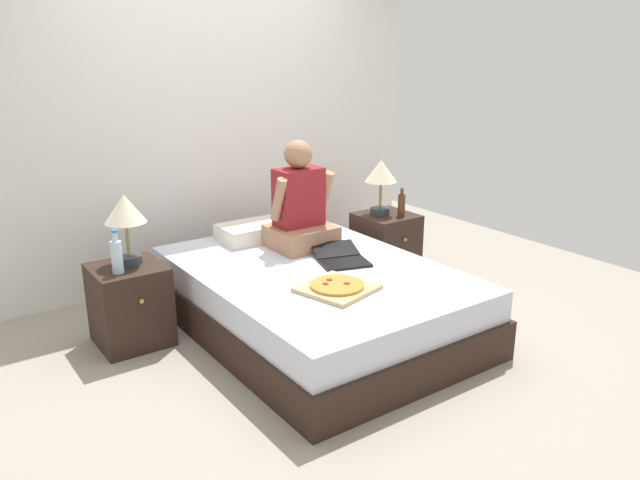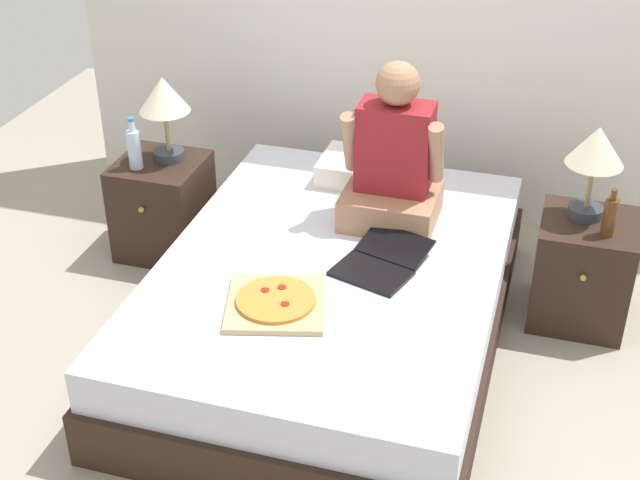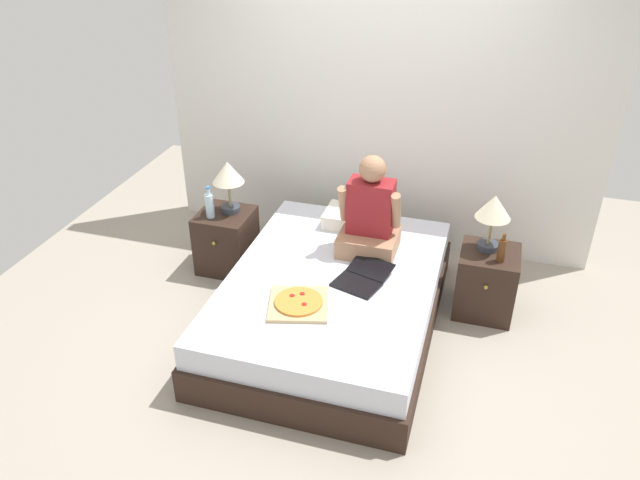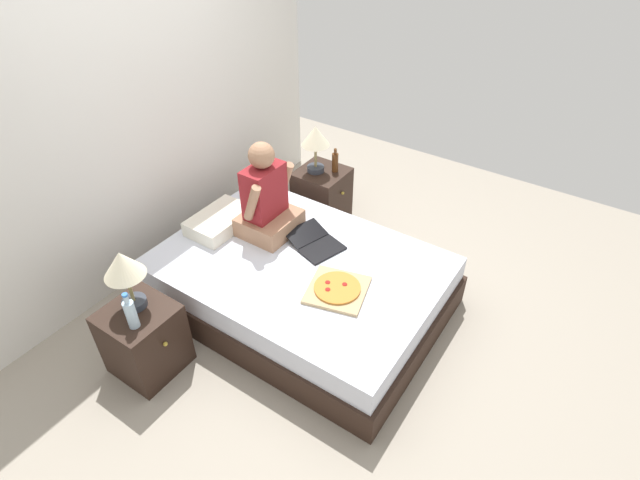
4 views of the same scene
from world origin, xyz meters
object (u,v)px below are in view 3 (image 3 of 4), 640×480
Objects in this scene: pizza_box at (299,303)px; bed at (332,301)px; person_seated at (370,217)px; laptop at (361,279)px; water_bottle at (210,205)px; beer_bottle at (502,250)px; lamp_on_right_nightstand at (493,211)px; nightstand_left at (227,240)px; nightstand_right at (486,282)px; lamp_on_left_nightstand at (228,176)px.

bed is at bearing 73.52° from pizza_box.
laptop is (0.05, -0.44, -0.27)m from person_seated.
water_bottle is 2.33m from beer_bottle.
bed is 1.36m from lamp_on_right_nightstand.
nightstand_left is 0.68× the size of person_seated.
nightstand_right is 1.08× the size of pizza_box.
lamp_on_left_nightstand is 1.96× the size of beer_bottle.
lamp_on_left_nightstand is at bearing 49.40° from water_bottle.
beer_bottle reaches higher than laptop.
nightstand_right is at bearing 2.28° from water_bottle.
water_bottle is at bearing -176.40° from lamp_on_right_nightstand.
bed is at bearing -154.16° from nightstand_right.
beer_bottle reaches higher than pizza_box.
nightstand_left is at bearing -128.63° from lamp_on_left_nightstand.
water_bottle is (-0.08, -0.09, 0.38)m from nightstand_left.
laptop is (1.39, -0.44, -0.17)m from water_bottle.
bed is at bearing -151.40° from lamp_on_right_nightstand.
beer_bottle is 0.47× the size of pizza_box.
nightstand_right is at bearing 25.84° from bed.
beer_bottle is at bearing -54.99° from nightstand_right.
lamp_on_right_nightstand is 0.91m from person_seated.
pizza_box is at bearing -146.79° from beer_bottle.
beer_bottle is 0.29× the size of person_seated.
person_seated reaches higher than lamp_on_left_nightstand.
nightstand_left is 1.43m from laptop.
person_seated is 1.60× the size of laptop.
nightstand_left is at bearing 175.82° from person_seated.
bed is at bearing -28.83° from lamp_on_left_nightstand.
nightstand_left is 1.08× the size of laptop.
nightstand_left is at bearing 48.35° from water_bottle.
water_bottle reaches higher than pizza_box.
lamp_on_right_nightstand is (2.23, 0.14, 0.22)m from water_bottle.
bed is 0.49m from pizza_box.
pizza_box is at bearing -44.13° from nightstand_left.
pizza_box reaches higher than bed.
bed is at bearing -20.51° from water_bottle.
bed is 1.32m from water_bottle.
bed is 1.30m from beer_bottle.
lamp_on_left_nightstand is 1.23m from person_seated.
water_bottle is 2.24m from lamp_on_right_nightstand.
water_bottle is 1.36m from pizza_box.
beer_bottle is (1.16, 0.43, 0.40)m from bed.
lamp_on_left_nightstand is 0.58× the size of person_seated.
person_seated is at bearing -174.28° from nightstand_right.
nightstand_left is at bearing 154.16° from bed.
laptop is (-0.87, -0.53, 0.21)m from nightstand_right.
pizza_box is at bearing -39.01° from water_bottle.
bed is 1.21m from nightstand_right.
person_seated is 0.52m from laptop.
person_seated reaches higher than bed.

